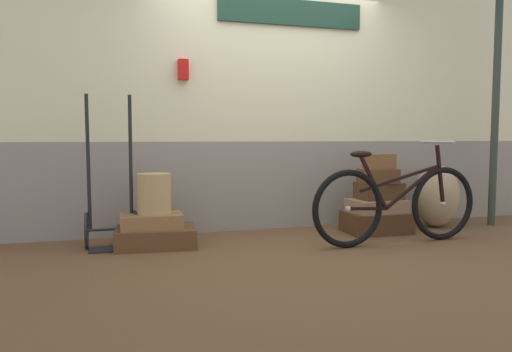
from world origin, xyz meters
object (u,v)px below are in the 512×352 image
suitcase_2 (376,222)px  suitcase_5 (378,176)px  wicker_basket (154,194)px  suitcase_1 (151,221)px  suitcase_6 (379,161)px  bicycle (397,204)px  luggage_trolley (111,215)px  burlap_sack (437,196)px  suitcase_0 (156,237)px  suitcase_4 (379,191)px  suitcase_3 (377,206)px

suitcase_2 → suitcase_5: 0.48m
wicker_basket → suitcase_1: bearing=-165.1°
suitcase_6 → bicycle: bearing=-107.1°
luggage_trolley → burlap_sack: size_ratio=2.00×
luggage_trolley → suitcase_0: bearing=-9.6°
suitcase_5 → wicker_basket: (-2.27, 0.02, -0.11)m
suitcase_0 → suitcase_4: suitcase_4 is taller
suitcase_2 → wicker_basket: wicker_basket is taller
wicker_basket → suitcase_2: bearing=-0.3°
suitcase_3 → wicker_basket: wicker_basket is taller
suitcase_4 → luggage_trolley: (-2.68, 0.04, -0.14)m
burlap_sack → suitcase_6: bearing=-174.8°
suitcase_6 → luggage_trolley: 2.72m
suitcase_1 → suitcase_5: bearing=0.4°
suitcase_0 → suitcase_1: 0.15m
suitcase_5 → bicycle: bicycle is taller
suitcase_1 → suitcase_5: size_ratio=1.50×
suitcase_4 → bicycle: 0.57m
bicycle → suitcase_3: bearing=79.3°
luggage_trolley → bicycle: 2.61m
suitcase_2 → bicycle: bearing=-98.6°
luggage_trolley → suitcase_2: bearing=-1.3°
suitcase_4 → suitcase_5: suitcase_5 is taller
suitcase_0 → suitcase_2: (2.26, 0.01, 0.02)m
suitcase_1 → luggage_trolley: (-0.35, 0.05, 0.06)m
suitcase_5 → luggage_trolley: size_ratio=0.27×
suitcase_5 → burlap_sack: size_ratio=0.54×
suitcase_4 → suitcase_6: (-0.00, 0.01, 0.31)m
wicker_basket → bicycle: size_ratio=0.21×
suitcase_6 → wicker_basket: size_ratio=0.79×
suitcase_0 → suitcase_3: suitcase_3 is taller
suitcase_6 → suitcase_5: bearing=-134.8°
suitcase_3 → luggage_trolley: bearing=174.9°
suitcase_1 → suitcase_3: bearing=0.3°
suitcase_6 → luggage_trolley: bearing=176.1°
suitcase_0 → burlap_sack: size_ratio=1.04×
suitcase_2 → luggage_trolley: 2.65m
suitcase_4 → suitcase_6: bearing=90.1°
suitcase_5 → bicycle: size_ratio=0.21×
suitcase_4 → bicycle: bearing=-104.5°
suitcase_2 → burlap_sack: (0.80, 0.10, 0.23)m
suitcase_6 → suitcase_4: bearing=-92.8°
suitcase_0 → suitcase_4: 2.32m
suitcase_1 → suitcase_0: bearing=-15.4°
suitcase_3 → wicker_basket: bearing=175.9°
suitcase_4 → wicker_basket: 2.30m
suitcase_4 → luggage_trolley: size_ratio=0.32×
suitcase_3 → burlap_sack: bearing=3.8°
burlap_sack → bicycle: bicycle is taller
suitcase_0 → suitcase_3: bearing=4.9°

